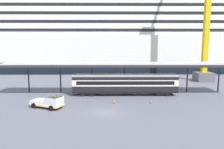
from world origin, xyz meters
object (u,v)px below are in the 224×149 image
at_px(service_truck, 49,102).
at_px(quay_bollard, 48,102).
at_px(cruise_ship, 81,38).
at_px(traffic_cone_near, 114,101).
at_px(dockside_crane, 209,14).
at_px(traffic_cone_mid, 151,101).
at_px(train_carriage, 125,83).

bearing_deg(service_truck, quay_bollard, 110.77).
height_order(service_truck, quay_bollard, service_truck).
bearing_deg(cruise_ship, traffic_cone_near, -76.00).
relative_size(traffic_cone_near, dockside_crane, 0.01).
relative_size(cruise_ship, service_truck, 23.32).
distance_m(traffic_cone_near, dockside_crane, 37.98).
bearing_deg(traffic_cone_near, traffic_cone_mid, 0.38).
bearing_deg(traffic_cone_mid, train_carriage, 123.60).
bearing_deg(traffic_cone_mid, dockside_crane, 48.91).
bearing_deg(quay_bollard, service_truck, -69.23).
relative_size(traffic_cone_near, traffic_cone_mid, 1.09).
xyz_separation_m(cruise_ship, dockside_crane, (37.58, -26.58, 5.21)).
distance_m(service_truck, traffic_cone_mid, 16.49).
xyz_separation_m(traffic_cone_near, quay_bollard, (-10.71, -0.87, 0.19)).
distance_m(traffic_cone_mid, quay_bollard, 16.94).
relative_size(cruise_ship, dockside_crane, 2.23).
bearing_deg(train_carriage, traffic_cone_near, -110.22).
bearing_deg(dockside_crane, cruise_ship, 144.73).
relative_size(cruise_ship, quay_bollard, 135.42).
bearing_deg(quay_bollard, cruise_ship, 91.65).
bearing_deg(service_truck, train_carriage, 35.01).
xyz_separation_m(cruise_ship, service_truck, (2.08, -51.26, -11.64)).
height_order(traffic_cone_near, dockside_crane, dockside_crane).
xyz_separation_m(cruise_ship, traffic_cone_mid, (18.34, -48.64, -12.34)).
distance_m(cruise_ship, traffic_cone_mid, 53.43).
distance_m(cruise_ship, train_carriage, 46.17).
bearing_deg(service_truck, traffic_cone_near, 14.35).
bearing_deg(traffic_cone_near, cruise_ship, 104.00).
height_order(service_truck, traffic_cone_mid, service_truck).
height_order(train_carriage, service_truck, train_carriage).
distance_m(dockside_crane, quay_bollard, 46.20).
height_order(train_carriage, traffic_cone_mid, train_carriage).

